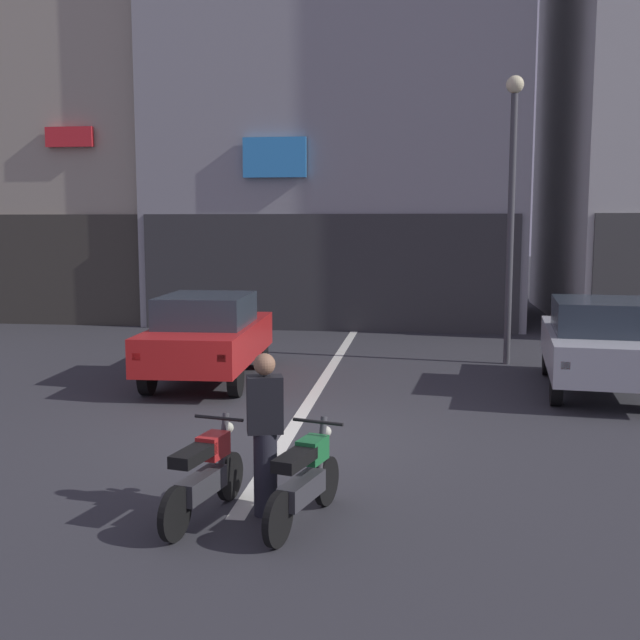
% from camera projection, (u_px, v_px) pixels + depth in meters
% --- Properties ---
extents(ground_plane, '(120.00, 120.00, 0.00)m').
position_uv_depth(ground_plane, '(287.00, 438.00, 10.65)').
color(ground_plane, '#333338').
extents(lane_centre_line, '(0.20, 18.00, 0.01)m').
position_uv_depth(lane_centre_line, '(335.00, 361.00, 16.55)').
color(lane_centre_line, silver).
rests_on(lane_centre_line, ground).
extents(building_corner_left, '(10.97, 7.22, 17.26)m').
position_uv_depth(building_corner_left, '(43.00, 49.00, 25.19)').
color(building_corner_left, '#B2A893').
rests_on(building_corner_left, ground).
extents(building_mid_block, '(10.74, 7.87, 14.47)m').
position_uv_depth(building_mid_block, '(342.00, 86.00, 24.06)').
color(building_mid_block, '#9E9EA3').
rests_on(building_mid_block, ground).
extents(car_red_crossing_near, '(1.91, 4.16, 1.64)m').
position_uv_depth(car_red_crossing_near, '(208.00, 334.00, 14.36)').
color(car_red_crossing_near, black).
rests_on(car_red_crossing_near, ground).
extents(car_silver_parked_kerbside, '(2.17, 4.26, 1.64)m').
position_uv_depth(car_silver_parked_kerbside, '(599.00, 342.00, 13.46)').
color(car_silver_parked_kerbside, black).
rests_on(car_silver_parked_kerbside, ground).
extents(car_grey_down_street, '(1.91, 4.16, 1.64)m').
position_uv_depth(car_grey_down_street, '(390.00, 291.00, 23.45)').
color(car_grey_down_street, black).
rests_on(car_grey_down_street, ground).
extents(street_lamp, '(0.36, 0.36, 5.92)m').
position_uv_depth(street_lamp, '(512.00, 188.00, 15.78)').
color(street_lamp, '#47474C').
rests_on(street_lamp, ground).
extents(motorcycle_red_row_leftmost, '(0.56, 1.65, 0.98)m').
position_uv_depth(motorcycle_red_row_leftmost, '(205.00, 474.00, 7.69)').
color(motorcycle_red_row_leftmost, black).
rests_on(motorcycle_red_row_leftmost, ground).
extents(motorcycle_green_row_left_mid, '(0.62, 1.63, 0.98)m').
position_uv_depth(motorcycle_green_row_left_mid, '(305.00, 479.00, 7.55)').
color(motorcycle_green_row_left_mid, black).
rests_on(motorcycle_green_row_left_mid, ground).
extents(person_by_motorcycles, '(0.41, 0.31, 1.67)m').
position_uv_depth(person_by_motorcycles, '(265.00, 433.00, 7.74)').
color(person_by_motorcycles, '#23232D').
rests_on(person_by_motorcycles, ground).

